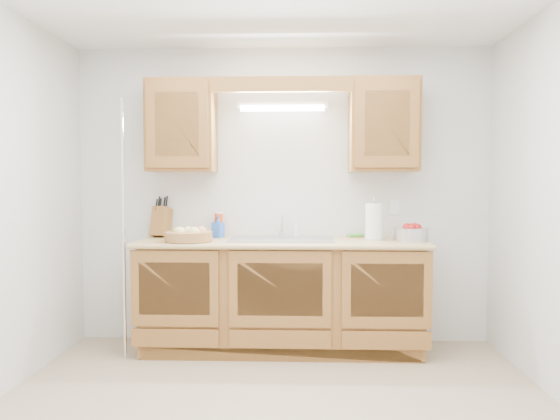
{
  "coord_description": "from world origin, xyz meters",
  "views": [
    {
      "loc": [
        0.15,
        -3.17,
        1.37
      ],
      "look_at": [
        0.0,
        0.85,
        1.16
      ],
      "focal_mm": 35.0,
      "sensor_mm": 36.0,
      "label": 1
    }
  ],
  "objects_px": {
    "knife_block": "(161,222)",
    "paper_towel": "(374,222)",
    "apple_bowl": "(411,233)",
    "fruit_basket": "(189,235)"
  },
  "relations": [
    {
      "from": "apple_bowl",
      "to": "paper_towel",
      "type": "bearing_deg",
      "value": 170.09
    },
    {
      "from": "apple_bowl",
      "to": "fruit_basket",
      "type": "bearing_deg",
      "value": -176.29
    },
    {
      "from": "paper_towel",
      "to": "fruit_basket",
      "type": "bearing_deg",
      "value": -173.62
    },
    {
      "from": "paper_towel",
      "to": "apple_bowl",
      "type": "distance_m",
      "value": 0.3
    },
    {
      "from": "knife_block",
      "to": "fruit_basket",
      "type": "bearing_deg",
      "value": -35.73
    },
    {
      "from": "fruit_basket",
      "to": "apple_bowl",
      "type": "distance_m",
      "value": 1.76
    },
    {
      "from": "fruit_basket",
      "to": "knife_block",
      "type": "distance_m",
      "value": 0.48
    },
    {
      "from": "fruit_basket",
      "to": "paper_towel",
      "type": "distance_m",
      "value": 1.48
    },
    {
      "from": "knife_block",
      "to": "apple_bowl",
      "type": "distance_m",
      "value": 2.08
    },
    {
      "from": "knife_block",
      "to": "paper_towel",
      "type": "height_order",
      "value": "knife_block"
    }
  ]
}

